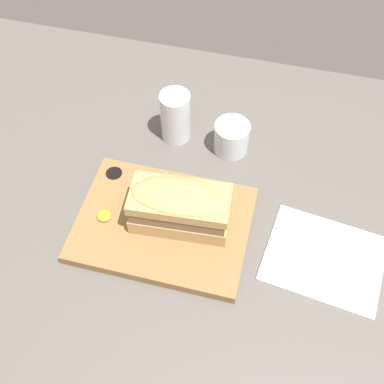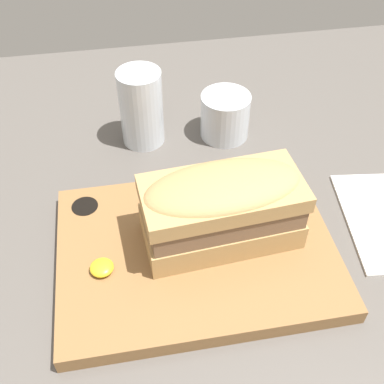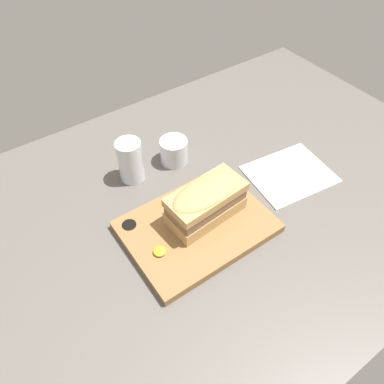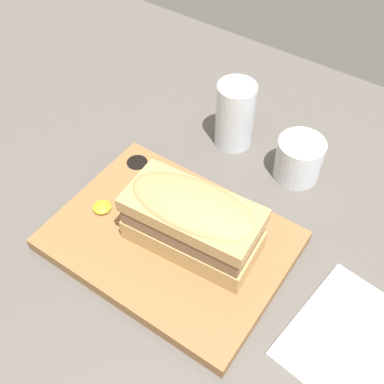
% 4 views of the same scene
% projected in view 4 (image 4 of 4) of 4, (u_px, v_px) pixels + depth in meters
% --- Properties ---
extents(dining_table, '(1.72, 0.97, 0.02)m').
position_uv_depth(dining_table, '(166.00, 208.00, 0.76)').
color(dining_table, '#56514C').
rests_on(dining_table, ground).
extents(serving_board, '(0.33, 0.24, 0.02)m').
position_uv_depth(serving_board, '(170.00, 240.00, 0.70)').
color(serving_board, olive).
rests_on(serving_board, dining_table).
extents(sandwich, '(0.19, 0.10, 0.10)m').
position_uv_depth(sandwich, '(193.00, 219.00, 0.64)').
color(sandwich, tan).
rests_on(sandwich, serving_board).
extents(mustard_dollop, '(0.03, 0.03, 0.01)m').
position_uv_depth(mustard_dollop, '(102.00, 207.00, 0.72)').
color(mustard_dollop, gold).
rests_on(mustard_dollop, serving_board).
extents(water_glass, '(0.06, 0.06, 0.12)m').
position_uv_depth(water_glass, '(235.00, 119.00, 0.81)').
color(water_glass, silver).
rests_on(water_glass, dining_table).
extents(wine_glass, '(0.08, 0.08, 0.07)m').
position_uv_depth(wine_glass, '(299.00, 160.00, 0.77)').
color(wine_glass, silver).
rests_on(wine_glass, dining_table).
extents(napkin, '(0.23, 0.20, 0.00)m').
position_uv_depth(napkin, '(378.00, 359.00, 0.59)').
color(napkin, white).
rests_on(napkin, dining_table).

